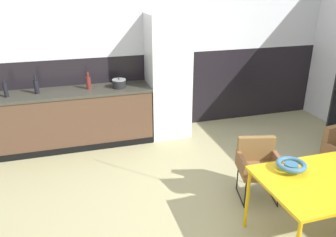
{
  "coord_description": "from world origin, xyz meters",
  "views": [
    {
      "loc": [
        -1.29,
        -2.73,
        2.48
      ],
      "look_at": [
        -0.28,
        0.68,
        1.03
      ],
      "focal_mm": 36.09,
      "sensor_mm": 36.0,
      "label": 1
    }
  ],
  "objects_px": {
    "cooking_pot": "(119,84)",
    "bottle_vinegar_dark": "(88,82)",
    "bottle_oil_tall": "(36,86)",
    "bottle_spice_small": "(6,89)",
    "fruit_bowl": "(291,165)",
    "armchair_far_side": "(258,161)",
    "refrigerator_column": "(168,77)"
  },
  "relations": [
    {
      "from": "cooking_pot",
      "to": "bottle_vinegar_dark",
      "type": "xyz_separation_m",
      "value": [
        -0.47,
        0.07,
        0.03
      ]
    },
    {
      "from": "bottle_oil_tall",
      "to": "bottle_spice_small",
      "type": "distance_m",
      "value": 0.42
    },
    {
      "from": "fruit_bowl",
      "to": "cooking_pot",
      "type": "height_order",
      "value": "cooking_pot"
    },
    {
      "from": "bottle_spice_small",
      "to": "bottle_vinegar_dark",
      "type": "relative_size",
      "value": 1.03
    },
    {
      "from": "fruit_bowl",
      "to": "bottle_spice_small",
      "type": "xyz_separation_m",
      "value": [
        -2.92,
        2.71,
        0.23
      ]
    },
    {
      "from": "bottle_spice_small",
      "to": "bottle_vinegar_dark",
      "type": "distance_m",
      "value": 1.18
    },
    {
      "from": "cooking_pot",
      "to": "bottle_oil_tall",
      "type": "relative_size",
      "value": 0.74
    },
    {
      "from": "bottle_oil_tall",
      "to": "bottle_vinegar_dark",
      "type": "height_order",
      "value": "bottle_oil_tall"
    },
    {
      "from": "armchair_far_side",
      "to": "bottle_spice_small",
      "type": "distance_m",
      "value": 3.66
    },
    {
      "from": "bottle_oil_tall",
      "to": "bottle_vinegar_dark",
      "type": "distance_m",
      "value": 0.76
    },
    {
      "from": "refrigerator_column",
      "to": "armchair_far_side",
      "type": "distance_m",
      "value": 2.21
    },
    {
      "from": "fruit_bowl",
      "to": "refrigerator_column",
      "type": "bearing_deg",
      "value": 99.39
    },
    {
      "from": "refrigerator_column",
      "to": "fruit_bowl",
      "type": "distance_m",
      "value": 2.8
    },
    {
      "from": "armchair_far_side",
      "to": "fruit_bowl",
      "type": "distance_m",
      "value": 0.75
    },
    {
      "from": "refrigerator_column",
      "to": "fruit_bowl",
      "type": "bearing_deg",
      "value": -80.61
    },
    {
      "from": "refrigerator_column",
      "to": "bottle_vinegar_dark",
      "type": "distance_m",
      "value": 1.29
    },
    {
      "from": "bottle_spice_small",
      "to": "armchair_far_side",
      "type": "bearing_deg",
      "value": -34.41
    },
    {
      "from": "refrigerator_column",
      "to": "cooking_pot",
      "type": "bearing_deg",
      "value": -176.95
    },
    {
      "from": "bottle_oil_tall",
      "to": "fruit_bowl",
      "type": "bearing_deg",
      "value": -47.77
    },
    {
      "from": "cooking_pot",
      "to": "bottle_vinegar_dark",
      "type": "relative_size",
      "value": 0.81
    },
    {
      "from": "armchair_far_side",
      "to": "bottle_spice_small",
      "type": "height_order",
      "value": "bottle_spice_small"
    },
    {
      "from": "refrigerator_column",
      "to": "bottle_oil_tall",
      "type": "bearing_deg",
      "value": 179.78
    },
    {
      "from": "armchair_far_side",
      "to": "bottle_spice_small",
      "type": "relative_size",
      "value": 2.64
    },
    {
      "from": "refrigerator_column",
      "to": "armchair_far_side",
      "type": "relative_size",
      "value": 2.77
    },
    {
      "from": "refrigerator_column",
      "to": "bottle_spice_small",
      "type": "distance_m",
      "value": 2.47
    },
    {
      "from": "cooking_pot",
      "to": "bottle_spice_small",
      "type": "bearing_deg",
      "value": 179.83
    },
    {
      "from": "refrigerator_column",
      "to": "bottle_oil_tall",
      "type": "xyz_separation_m",
      "value": [
        -2.05,
        0.01,
        0.02
      ]
    },
    {
      "from": "fruit_bowl",
      "to": "bottle_oil_tall",
      "type": "height_order",
      "value": "bottle_oil_tall"
    },
    {
      "from": "armchair_far_side",
      "to": "bottle_oil_tall",
      "type": "relative_size",
      "value": 2.51
    },
    {
      "from": "armchair_far_side",
      "to": "cooking_pot",
      "type": "relative_size",
      "value": 3.37
    },
    {
      "from": "armchair_far_side",
      "to": "bottle_oil_tall",
      "type": "distance_m",
      "value": 3.35
    },
    {
      "from": "bottle_vinegar_dark",
      "to": "armchair_far_side",
      "type": "bearing_deg",
      "value": -49.54
    }
  ]
}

